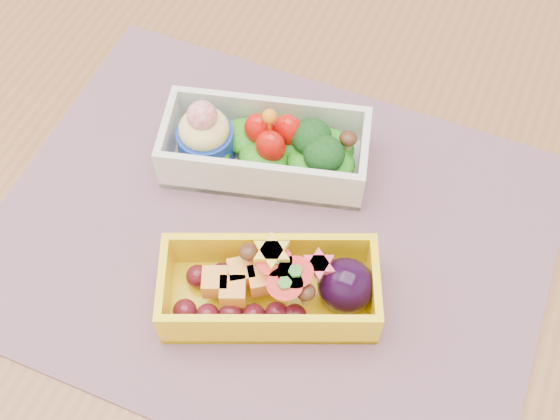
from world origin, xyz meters
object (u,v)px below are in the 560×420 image
at_px(placemat, 270,235).
at_px(bento_white, 264,147).
at_px(table, 324,290).
at_px(bento_yellow, 274,288).

distance_m(placemat, bento_white, 0.08).
distance_m(table, bento_white, 0.16).
distance_m(placemat, bento_yellow, 0.07).
distance_m(table, placemat, 0.11).
relative_size(placemat, bento_yellow, 2.51).
xyz_separation_m(bento_white, bento_yellow, (0.06, -0.12, -0.00)).
distance_m(bento_white, bento_yellow, 0.14).
bearing_deg(bento_white, placemat, -77.77).
bearing_deg(table, bento_yellow, -106.50).
height_order(placemat, bento_yellow, bento_yellow).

